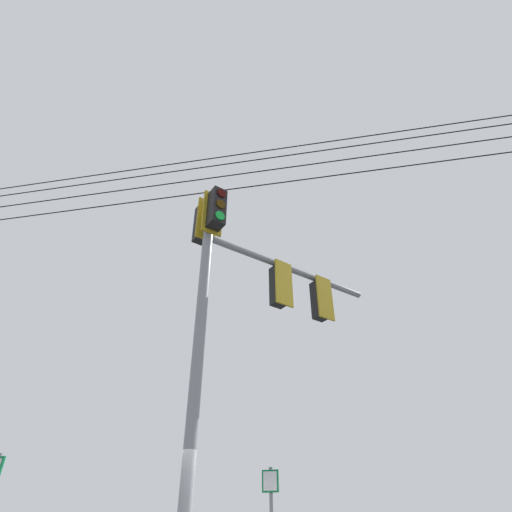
% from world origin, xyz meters
% --- Properties ---
extents(signal_mast_assembly, '(4.26, 2.30, 7.44)m').
position_xyz_m(signal_mast_assembly, '(0.30, 0.41, 5.33)').
color(signal_mast_assembly, gray).
rests_on(signal_mast_assembly, ground).
extents(overhead_wire_span, '(9.54, 23.78, 1.45)m').
position_xyz_m(overhead_wire_span, '(-0.91, 1.85, 8.18)').
color(overhead_wire_span, black).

